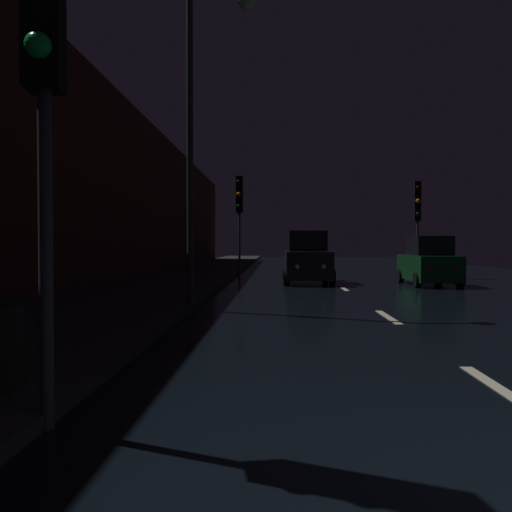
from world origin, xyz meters
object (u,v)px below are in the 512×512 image
Objects in this scene: traffic_light_near_left at (43,22)px; car_approaching_headlights at (307,259)px; traffic_light_far_left at (239,203)px; traffic_light_far_right at (418,208)px; car_parked_right_far at (429,263)px; streetlamp_overhead at (208,102)px.

car_approaching_headlights is (3.30, 17.64, -2.51)m from traffic_light_near_left.
car_approaching_headlights is (3.21, -5.18, -2.78)m from traffic_light_far_left.
traffic_light_near_left is (-8.84, -21.25, 0.14)m from traffic_light_far_right.
traffic_light_far_left reaches higher than car_approaching_headlights.
traffic_light_far_right is (8.75, -1.57, -0.41)m from traffic_light_far_left.
traffic_light_far_right is 1.21× the size of car_parked_right_far.
traffic_light_far_left is at bearing 90.95° from streetlamp_overhead.
streetlamp_overhead is 10.60m from car_approaching_headlights.
car_parked_right_far is at bearing 47.02° from streetlamp_overhead.
streetlamp_overhead reaches higher than car_parked_right_far.
car_parked_right_far is (7.71, 8.28, -4.18)m from streetlamp_overhead.
traffic_light_near_left is (-0.09, -22.82, -0.27)m from traffic_light_far_left.
streetlamp_overhead is (0.24, -14.50, 1.29)m from traffic_light_far_left.
traffic_light_far_right is at bearing 56.66° from streetlamp_overhead.
traffic_light_near_left reaches higher than car_parked_right_far.
streetlamp_overhead is at bearing -23.77° from traffic_light_far_right.
streetlamp_overhead is (0.33, 8.32, 1.56)m from traffic_light_near_left.
car_approaching_headlights reaches higher than car_parked_right_far.
traffic_light_near_left is 1.12× the size of car_approaching_headlights.
streetlamp_overhead is 1.78× the size of car_approaching_headlights.
traffic_light_far_left is 22.82m from traffic_light_near_left.
streetlamp_overhead is at bearing 137.02° from car_parked_right_far.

